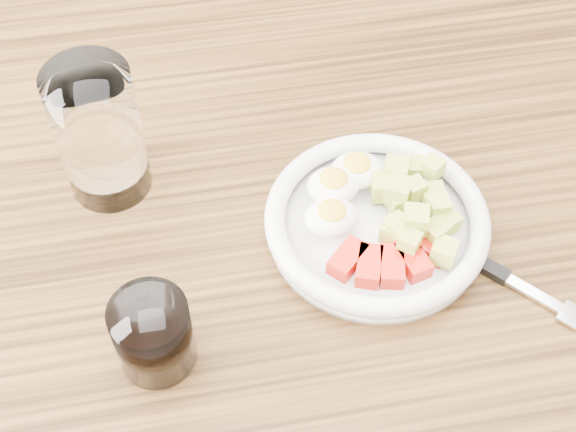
# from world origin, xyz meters

# --- Properties ---
(dining_table) EXTENTS (1.50, 0.90, 0.77)m
(dining_table) POSITION_xyz_m (0.00, 0.00, 0.67)
(dining_table) COLOR brown
(dining_table) RESTS_ON ground
(bowl) EXTENTS (0.21, 0.21, 0.05)m
(bowl) POSITION_xyz_m (0.07, -0.00, 0.79)
(bowl) COLOR white
(bowl) RESTS_ON dining_table
(fork) EXTENTS (0.15, 0.16, 0.01)m
(fork) POSITION_xyz_m (0.16, -0.06, 0.77)
(fork) COLOR black
(fork) RESTS_ON dining_table
(water_glass) EXTENTS (0.08, 0.08, 0.14)m
(water_glass) POSITION_xyz_m (-0.17, 0.11, 0.84)
(water_glass) COLOR white
(water_glass) RESTS_ON dining_table
(coffee_glass) EXTENTS (0.07, 0.07, 0.08)m
(coffee_glass) POSITION_xyz_m (-0.14, -0.10, 0.81)
(coffee_glass) COLOR white
(coffee_glass) RESTS_ON dining_table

